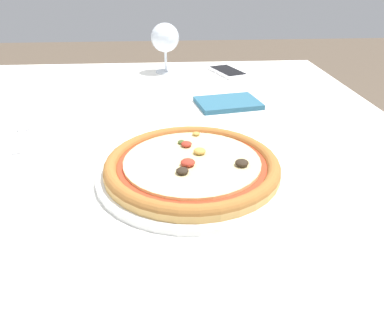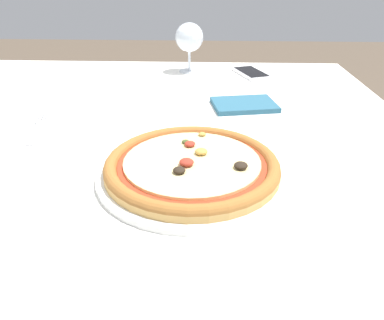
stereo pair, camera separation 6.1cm
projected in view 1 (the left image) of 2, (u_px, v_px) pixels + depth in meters
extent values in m
cube|color=brown|center=(128.00, 133.00, 0.84)|extent=(1.11, 1.01, 0.04)
cube|color=white|center=(127.00, 124.00, 0.83)|extent=(1.21, 1.11, 0.01)
cylinder|color=brown|center=(10.00, 178.00, 1.37)|extent=(0.06, 0.06, 0.69)
cylinder|color=brown|center=(275.00, 168.00, 1.43)|extent=(0.06, 0.06, 0.69)
cylinder|color=white|center=(192.00, 173.00, 0.62)|extent=(0.31, 0.31, 0.01)
cylinder|color=tan|center=(192.00, 168.00, 0.61)|extent=(0.29, 0.29, 0.01)
torus|color=#A3662D|center=(192.00, 164.00, 0.61)|extent=(0.29, 0.29, 0.02)
cylinder|color=#BC381E|center=(192.00, 164.00, 0.61)|extent=(0.24, 0.24, 0.00)
cylinder|color=beige|center=(192.00, 161.00, 0.61)|extent=(0.22, 0.22, 0.00)
ellipsoid|color=#A83323|center=(188.00, 162.00, 0.59)|extent=(0.02, 0.02, 0.01)
ellipsoid|color=#2D2319|center=(242.00, 163.00, 0.59)|extent=(0.02, 0.02, 0.01)
ellipsoid|color=#425123|center=(182.00, 142.00, 0.66)|extent=(0.01, 0.01, 0.01)
ellipsoid|color=#A83323|center=(186.00, 144.00, 0.65)|extent=(0.02, 0.02, 0.01)
ellipsoid|color=#BC9342|center=(196.00, 134.00, 0.69)|extent=(0.01, 0.01, 0.01)
ellipsoid|color=#2D2319|center=(182.00, 171.00, 0.57)|extent=(0.02, 0.02, 0.01)
ellipsoid|color=#BC9342|center=(200.00, 151.00, 0.63)|extent=(0.02, 0.02, 0.01)
cube|color=silver|center=(19.00, 142.00, 0.73)|extent=(0.04, 0.11, 0.00)
cube|color=silver|center=(23.00, 130.00, 0.79)|extent=(0.03, 0.02, 0.00)
cube|color=silver|center=(19.00, 125.00, 0.81)|extent=(0.01, 0.04, 0.00)
cube|color=silver|center=(23.00, 125.00, 0.81)|extent=(0.01, 0.04, 0.00)
cube|color=silver|center=(27.00, 124.00, 0.81)|extent=(0.01, 0.04, 0.00)
cube|color=silver|center=(31.00, 124.00, 0.81)|extent=(0.01, 0.04, 0.00)
cylinder|color=silver|center=(166.00, 72.00, 1.21)|extent=(0.07, 0.07, 0.00)
cylinder|color=silver|center=(166.00, 61.00, 1.19)|extent=(0.01, 0.01, 0.07)
sphere|color=silver|center=(165.00, 38.00, 1.16)|extent=(0.09, 0.09, 0.09)
cube|color=white|center=(228.00, 72.00, 1.19)|extent=(0.12, 0.16, 0.01)
cube|color=black|center=(228.00, 70.00, 1.19)|extent=(0.10, 0.14, 0.00)
cube|color=#2D607A|center=(228.00, 103.00, 0.93)|extent=(0.17, 0.14, 0.01)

